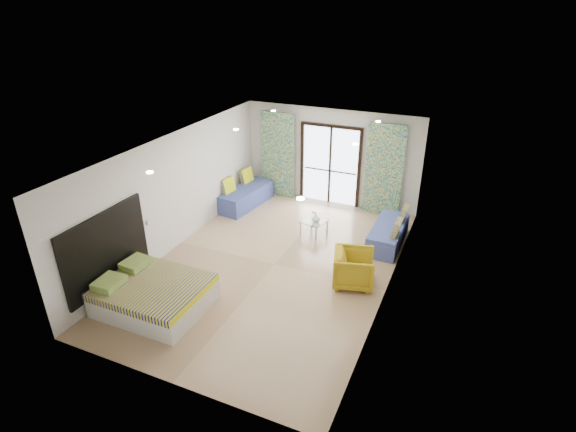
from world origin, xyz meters
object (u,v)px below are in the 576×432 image
at_px(daybed_right, 389,234).
at_px(coffee_table, 314,222).
at_px(armchair, 354,267).
at_px(daybed_left, 245,196).
at_px(bed, 153,295).

xyz_separation_m(daybed_right, coffee_table, (-1.82, -0.24, 0.05)).
bearing_deg(coffee_table, armchair, -48.76).
bearing_deg(daybed_left, bed, -75.44).
bearing_deg(bed, daybed_right, 49.73).
bearing_deg(armchair, coffee_table, 26.09).
relative_size(bed, daybed_right, 1.10).
xyz_separation_m(coffee_table, armchair, (1.52, -1.73, 0.09)).
distance_m(daybed_left, daybed_right, 4.28).
bearing_deg(bed, coffee_table, 66.16).
bearing_deg(daybed_left, coffee_table, -12.31).
height_order(bed, coffee_table, bed).
bearing_deg(daybed_right, coffee_table, -172.29).
distance_m(daybed_left, armchair, 4.70).
height_order(daybed_right, coffee_table, daybed_right).
relative_size(coffee_table, armchair, 0.82).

